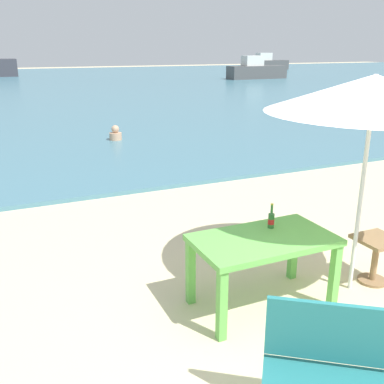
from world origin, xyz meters
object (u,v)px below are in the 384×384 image
at_px(boat_cargo_ship, 266,64).
at_px(bench_teal_center, 356,368).
at_px(picnic_table_green, 263,247).
at_px(beer_bottle_amber, 271,219).
at_px(swimmer_person, 115,134).
at_px(boat_ferry, 256,70).
at_px(patio_umbrella, 374,94).
at_px(side_table_wood, 376,253).

bearing_deg(boat_cargo_ship, bench_teal_center, -122.74).
relative_size(picnic_table_green, beer_bottle_amber, 5.28).
bearing_deg(beer_bottle_amber, swimmer_person, 85.99).
bearing_deg(swimmer_person, picnic_table_green, -95.24).
distance_m(swimmer_person, boat_ferry, 25.94).
relative_size(patio_umbrella, bench_teal_center, 1.94).
bearing_deg(beer_bottle_amber, picnic_table_green, -138.56).
relative_size(picnic_table_green, boat_ferry, 0.28).
bearing_deg(swimmer_person, beer_bottle_amber, -94.01).
relative_size(beer_bottle_amber, bench_teal_center, 0.22).
distance_m(beer_bottle_amber, boat_cargo_ship, 48.37).
height_order(picnic_table_green, boat_ferry, boat_ferry).
xyz_separation_m(picnic_table_green, boat_cargo_ship, (26.80, 40.58, 0.08)).
xyz_separation_m(side_table_wood, swimmer_person, (-0.63, 8.74, -0.11)).
bearing_deg(swimmer_person, boat_ferry, 49.30).
bearing_deg(side_table_wood, bench_teal_center, -139.40).
relative_size(picnic_table_green, swimmer_person, 3.41).
bearing_deg(boat_ferry, patio_umbrella, -120.32).
distance_m(patio_umbrella, swimmer_person, 8.95).
height_order(side_table_wood, boat_cargo_ship, boat_cargo_ship).
xyz_separation_m(swimmer_person, boat_ferry, (16.91, 19.66, 0.49)).
xyz_separation_m(picnic_table_green, boat_ferry, (17.70, 28.28, 0.07)).
relative_size(beer_bottle_amber, boat_ferry, 0.05).
relative_size(beer_bottle_amber, side_table_wood, 0.49).
bearing_deg(bench_teal_center, picnic_table_green, 78.45).
height_order(boat_ferry, boat_cargo_ship, boat_cargo_ship).
xyz_separation_m(boat_ferry, boat_cargo_ship, (9.10, 12.29, 0.01)).
xyz_separation_m(picnic_table_green, bench_teal_center, (-0.33, -1.62, -0.11)).
relative_size(boat_ferry, boat_cargo_ship, 0.99).
relative_size(patio_umbrella, boat_cargo_ship, 0.46).
height_order(beer_bottle_amber, boat_cargo_ship, boat_cargo_ship).
bearing_deg(patio_umbrella, boat_ferry, 59.68).
bearing_deg(beer_bottle_amber, side_table_wood, -13.71).
distance_m(beer_bottle_amber, swimmer_person, 8.49).
bearing_deg(swimmer_person, patio_umbrella, -88.08).
bearing_deg(patio_umbrella, side_table_wood, 0.93).
distance_m(side_table_wood, boat_cargo_ship, 47.96).
relative_size(beer_bottle_amber, patio_umbrella, 0.12).
relative_size(beer_bottle_amber, swimmer_person, 0.65).
bearing_deg(swimmer_person, bench_teal_center, -96.26).
xyz_separation_m(patio_umbrella, swimmer_person, (-0.29, 8.75, -1.88)).
relative_size(swimmer_person, boat_cargo_ship, 0.08).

